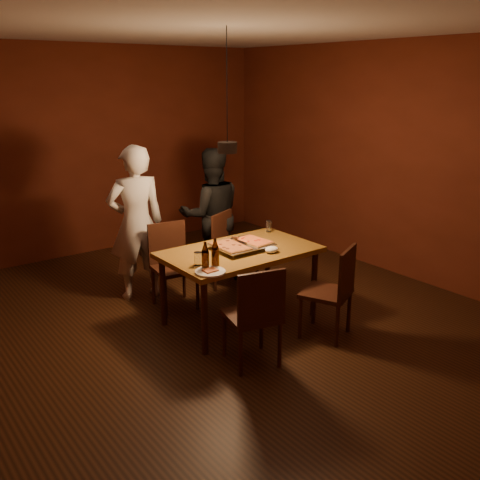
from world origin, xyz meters
TOP-DOWN VIEW (x-y plane):
  - room_shell at (0.00, 0.00)m, footprint 6.00×6.00m
  - dining_table at (0.11, -0.05)m, footprint 1.50×0.90m
  - chair_far_left at (-0.23, 0.71)m, footprint 0.48×0.48m
  - chair_far_right at (0.54, 0.71)m, footprint 0.56×0.56m
  - chair_near_left at (-0.34, -0.86)m, footprint 0.51×0.51m
  - chair_near_right at (0.59, -0.88)m, footprint 0.56×0.56m
  - pizza_tray at (0.14, -0.03)m, footprint 0.56×0.46m
  - pizza_meat at (-0.00, -0.04)m, footprint 0.27×0.41m
  - pizza_cheese at (0.29, -0.04)m, footprint 0.26×0.39m
  - spatula at (0.14, -0.01)m, footprint 0.13×0.25m
  - beer_bottle_a at (-0.47, -0.30)m, footprint 0.07×0.07m
  - beer_bottle_b at (-0.36, -0.31)m, footprint 0.07×0.07m
  - water_glass_left at (-0.46, -0.17)m, footprint 0.08×0.08m
  - water_glass_right at (0.74, 0.26)m, footprint 0.06×0.06m
  - plate_slice at (-0.48, -0.40)m, footprint 0.27×0.27m
  - napkin at (0.30, -0.30)m, footprint 0.14×0.11m
  - diner_white at (-0.42, 1.11)m, footprint 0.69×0.52m
  - diner_dark at (0.56, 1.12)m, footprint 0.94×0.84m
  - pendant_lamp at (0.00, 0.00)m, footprint 0.18×0.18m

SIDE VIEW (x-z plane):
  - chair_far_left at x=-0.23m, z-range 0.29..0.78m
  - chair_far_right at x=0.54m, z-range 0.29..0.78m
  - chair_near_left at x=-0.34m, z-range 0.29..0.78m
  - chair_near_right at x=0.59m, z-range 0.29..0.78m
  - dining_table at x=0.11m, z-range 0.30..1.05m
  - plate_slice at x=-0.48m, z-range 0.75..0.77m
  - pizza_tray at x=0.14m, z-range 0.75..0.80m
  - napkin at x=0.30m, z-range 0.75..0.81m
  - diner_dark at x=0.56m, z-range 0.00..1.59m
  - pizza_meat at x=0.00m, z-range 0.80..0.82m
  - pizza_cheese at x=0.29m, z-range 0.80..0.82m
  - water_glass_left at x=-0.46m, z-range 0.75..0.87m
  - water_glass_right at x=0.74m, z-range 0.75..0.87m
  - spatula at x=0.14m, z-range 0.79..0.83m
  - diner_white at x=-0.42m, z-range 0.00..1.70m
  - beer_bottle_a at x=-0.47m, z-range 0.75..1.00m
  - beer_bottle_b at x=-0.36m, z-range 0.75..1.01m
  - room_shell at x=0.00m, z-range -1.60..4.40m
  - pendant_lamp at x=0.00m, z-range 1.21..2.31m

